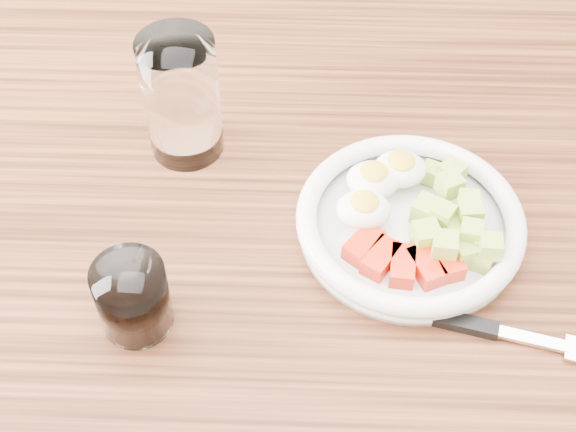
% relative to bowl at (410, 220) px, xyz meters
% --- Properties ---
extents(dining_table, '(1.50, 0.90, 0.77)m').
position_rel_bowl_xyz_m(dining_table, '(-0.10, -0.02, -0.12)').
color(dining_table, brown).
rests_on(dining_table, ground).
extents(bowl, '(0.21, 0.21, 0.05)m').
position_rel_bowl_xyz_m(bowl, '(0.00, 0.00, 0.00)').
color(bowl, white).
rests_on(bowl, dining_table).
extents(fork, '(0.21, 0.07, 0.01)m').
position_rel_bowl_xyz_m(fork, '(0.05, -0.10, -0.01)').
color(fork, black).
rests_on(fork, dining_table).
extents(water_glass, '(0.07, 0.07, 0.13)m').
position_rel_bowl_xyz_m(water_glass, '(-0.22, 0.11, 0.05)').
color(water_glass, white).
rests_on(water_glass, dining_table).
extents(coffee_glass, '(0.06, 0.06, 0.07)m').
position_rel_bowl_xyz_m(coffee_glass, '(-0.24, -0.10, 0.02)').
color(coffee_glass, white).
rests_on(coffee_glass, dining_table).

